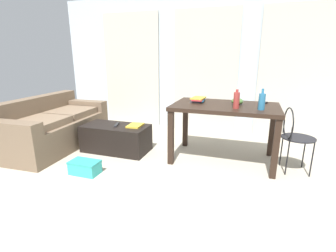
# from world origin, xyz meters

# --- Properties ---
(ground_plane) EXTENTS (7.61, 7.61, 0.00)m
(ground_plane) POSITION_xyz_m (0.00, 1.18, 0.00)
(ground_plane) COLOR #B2A893
(wall_back) EXTENTS (5.83, 0.10, 2.46)m
(wall_back) POSITION_xyz_m (0.00, 3.17, 1.23)
(wall_back) COLOR silver
(wall_back) RESTS_ON ground
(curtains) EXTENTS (4.14, 0.03, 2.19)m
(curtains) POSITION_xyz_m (0.00, 3.08, 1.09)
(curtains) COLOR beige
(curtains) RESTS_ON ground
(couch) EXTENTS (0.95, 1.80, 0.76)m
(couch) POSITION_xyz_m (-2.08, 1.45, 0.31)
(couch) COLOR brown
(couch) RESTS_ON ground
(coffee_table) EXTENTS (0.97, 0.49, 0.40)m
(coffee_table) POSITION_xyz_m (-1.03, 1.57, 0.20)
(coffee_table) COLOR black
(coffee_table) RESTS_ON ground
(craft_table) EXTENTS (1.36, 0.84, 0.77)m
(craft_table) POSITION_xyz_m (0.53, 1.75, 0.67)
(craft_table) COLOR black
(craft_table) RESTS_ON ground
(wire_chair) EXTENTS (0.39, 0.41, 0.80)m
(wire_chair) POSITION_xyz_m (1.36, 1.66, 0.50)
(wire_chair) COLOR black
(wire_chair) RESTS_ON ground
(bottle_near) EXTENTS (0.07, 0.07, 0.23)m
(bottle_near) POSITION_xyz_m (0.67, 1.56, 0.87)
(bottle_near) COLOR #99332D
(bottle_near) RESTS_ON craft_table
(bottle_far) EXTENTS (0.08, 0.08, 0.25)m
(bottle_far) POSITION_xyz_m (0.96, 1.57, 0.87)
(bottle_far) COLOR teal
(bottle_far) RESTS_ON craft_table
(bowl) EXTENTS (0.15, 0.15, 0.09)m
(bowl) POSITION_xyz_m (0.67, 1.82, 0.81)
(bowl) COLOR #477033
(bowl) RESTS_ON craft_table
(book_stack) EXTENTS (0.19, 0.28, 0.06)m
(book_stack) POSITION_xyz_m (0.14, 1.85, 0.80)
(book_stack) COLOR #4C4C51
(book_stack) RESTS_ON craft_table
(tv_remote_on_table) EXTENTS (0.12, 0.16, 0.02)m
(tv_remote_on_table) POSITION_xyz_m (1.00, 1.99, 0.78)
(tv_remote_on_table) COLOR black
(tv_remote_on_table) RESTS_ON craft_table
(tv_remote_primary) EXTENTS (0.09, 0.19, 0.02)m
(tv_remote_primary) POSITION_xyz_m (-1.00, 1.57, 0.41)
(tv_remote_primary) COLOR #232326
(tv_remote_primary) RESTS_ON coffee_table
(magazine) EXTENTS (0.20, 0.27, 0.02)m
(magazine) POSITION_xyz_m (-0.73, 1.63, 0.41)
(magazine) COLOR gold
(magazine) RESTS_ON coffee_table
(shoebox) EXTENTS (0.36, 0.21, 0.16)m
(shoebox) POSITION_xyz_m (-1.00, 0.77, 0.08)
(shoebox) COLOR #33B2AD
(shoebox) RESTS_ON ground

